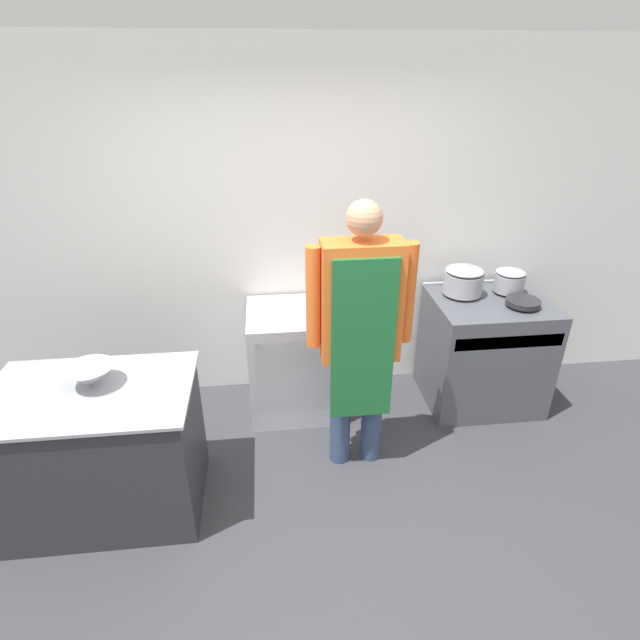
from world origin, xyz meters
TOP-DOWN VIEW (x-y plane):
  - ground_plane at (0.00, 0.00)m, footprint 14.00×14.00m
  - wall_back at (0.00, 1.82)m, footprint 8.00×0.05m
  - prep_counter at (-1.30, 0.55)m, footprint 1.15×0.76m
  - stove at (1.43, 1.38)m, footprint 0.88×0.72m
  - fridge_unit at (-0.08, 1.45)m, footprint 0.70×0.64m
  - person_cook at (0.30, 0.79)m, footprint 0.67×0.24m
  - mixing_bowl at (-1.28, 0.60)m, footprint 0.28×0.28m
  - stock_pot at (1.24, 1.51)m, footprint 0.30×0.30m
  - saute_pan at (1.61, 1.26)m, footprint 0.25×0.25m
  - sauce_pot at (1.61, 1.51)m, footprint 0.23×0.23m

SIDE VIEW (x-z plane):
  - ground_plane at x=0.00m, z-range 0.00..0.00m
  - fridge_unit at x=-0.08m, z-range 0.00..0.85m
  - prep_counter at x=-1.30m, z-range 0.00..0.87m
  - stove at x=1.43m, z-range -0.01..0.91m
  - mixing_bowl at x=-1.28m, z-range 0.87..0.99m
  - saute_pan at x=1.61m, z-range 0.92..0.96m
  - sauce_pot at x=1.61m, z-range 0.92..1.09m
  - stock_pot at x=1.24m, z-range 0.92..1.13m
  - person_cook at x=0.30m, z-range 0.14..1.98m
  - wall_back at x=0.00m, z-range 0.00..2.70m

